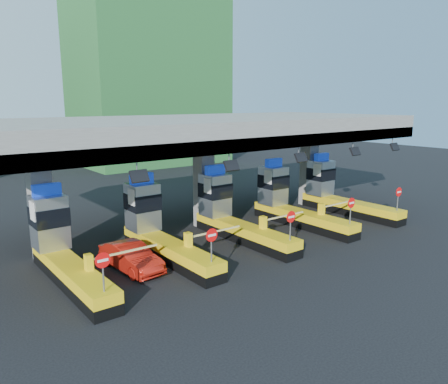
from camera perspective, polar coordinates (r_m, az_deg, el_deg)
ground at (r=26.28m, az=1.22°, el=-5.92°), size 120.00×120.00×0.00m
toll_canopy at (r=27.38m, az=-2.55°, el=7.88°), size 28.00×12.09×7.00m
toll_lane_far_left at (r=21.56m, az=-20.51°, el=-6.82°), size 4.43×8.00×4.16m
toll_lane_left at (r=23.41m, az=-8.77°, el=-4.73°), size 4.43×8.00×4.16m
toll_lane_center at (r=26.10m, az=0.85°, el=-2.85°), size 4.43×8.00×4.16m
toll_lane_right at (r=29.41m, az=8.47°, el=-1.30°), size 4.43×8.00×4.16m
toll_lane_far_right at (r=33.14m, az=14.46°, el=-0.06°), size 4.43×8.00×4.16m
bg_building_scaffold at (r=58.75m, az=-9.93°, el=17.52°), size 18.00×12.00×28.00m
red_car at (r=21.65m, az=-12.05°, el=-8.31°), size 1.73×4.09×1.31m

